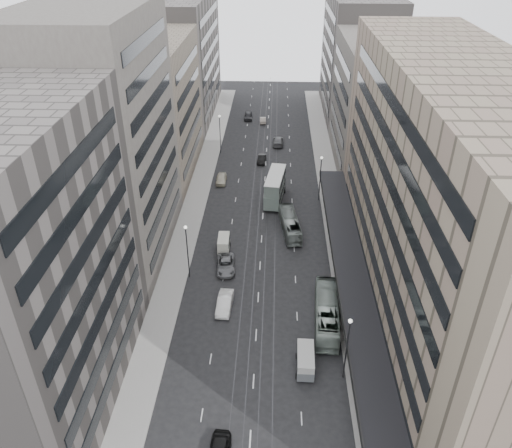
% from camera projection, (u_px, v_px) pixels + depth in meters
% --- Properties ---
extents(ground, '(220.00, 220.00, 0.00)m').
position_uv_depth(ground, '(256.00, 341.00, 58.78)').
color(ground, black).
rests_on(ground, ground).
extents(sidewalk_right, '(4.00, 125.00, 0.15)m').
position_uv_depth(sidewalk_right, '(330.00, 193.00, 90.26)').
color(sidewalk_right, gray).
rests_on(sidewalk_right, ground).
extents(sidewalk_left, '(4.00, 125.00, 0.15)m').
position_uv_depth(sidewalk_left, '(199.00, 191.00, 91.09)').
color(sidewalk_left, gray).
rests_on(sidewalk_left, ground).
extents(department_store, '(19.20, 60.00, 30.00)m').
position_uv_depth(department_store, '(446.00, 201.00, 57.03)').
color(department_store, '#796C58').
rests_on(department_store, ground).
extents(building_right_mid, '(15.00, 28.00, 24.00)m').
position_uv_depth(building_right_mid, '(378.00, 104.00, 96.03)').
color(building_right_mid, '#4F4944').
rests_on(building_right_mid, ground).
extents(building_right_far, '(15.00, 32.00, 28.00)m').
position_uv_depth(building_right_far, '(358.00, 57.00, 120.53)').
color(building_right_far, '#605A56').
rests_on(building_right_far, ground).
extents(building_left_a, '(15.00, 28.00, 30.00)m').
position_uv_depth(building_left_a, '(14.00, 277.00, 44.87)').
color(building_left_a, '#605A56').
rests_on(building_left_a, ground).
extents(building_left_b, '(15.00, 26.00, 34.00)m').
position_uv_depth(building_left_b, '(101.00, 142.00, 66.81)').
color(building_left_b, '#4F4944').
rests_on(building_left_b, ground).
extents(building_left_c, '(15.00, 28.00, 25.00)m').
position_uv_depth(building_left_c, '(150.00, 109.00, 92.15)').
color(building_left_c, '#696052').
rests_on(building_left_c, ground).
extents(building_left_d, '(15.00, 38.00, 28.00)m').
position_uv_depth(building_left_d, '(180.00, 58.00, 119.47)').
color(building_left_d, '#605A56').
rests_on(building_left_d, ground).
extents(lamp_right_near, '(0.44, 0.44, 8.32)m').
position_uv_depth(lamp_right_near, '(348.00, 342.00, 51.47)').
color(lamp_right_near, '#262628').
rests_on(lamp_right_near, ground).
extents(lamp_right_far, '(0.44, 0.44, 8.32)m').
position_uv_depth(lamp_right_far, '(321.00, 173.00, 85.52)').
color(lamp_right_far, '#262628').
rests_on(lamp_right_far, ground).
extents(lamp_left_near, '(0.44, 0.44, 8.32)m').
position_uv_depth(lamp_left_near, '(187.00, 246.00, 66.61)').
color(lamp_left_near, '#262628').
rests_on(lamp_left_near, ground).
extents(lamp_left_far, '(0.44, 0.44, 8.32)m').
position_uv_depth(lamp_left_far, '(220.00, 130.00, 103.23)').
color(lamp_left_far, '#262628').
rests_on(lamp_left_far, ground).
extents(bus_near, '(3.37, 11.63, 3.20)m').
position_uv_depth(bus_near, '(327.00, 313.00, 60.63)').
color(bus_near, gray).
rests_on(bus_near, ground).
extents(bus_far, '(3.61, 10.13, 2.76)m').
position_uv_depth(bus_far, '(290.00, 224.00, 78.60)').
color(bus_far, gray).
rests_on(bus_far, ground).
extents(double_decker, '(3.88, 9.56, 5.08)m').
position_uv_depth(double_decker, '(275.00, 187.00, 86.57)').
color(double_decker, slate).
rests_on(double_decker, ground).
extents(vw_microbus, '(2.12, 4.45, 2.38)m').
position_uv_depth(vw_microbus, '(305.00, 360.00, 54.52)').
color(vw_microbus, '#53575A').
rests_on(vw_microbus, ground).
extents(panel_van, '(1.91, 3.74, 2.33)m').
position_uv_depth(panel_van, '(224.00, 243.00, 74.15)').
color(panel_van, beige).
rests_on(panel_van, ground).
extents(sedan_1, '(2.00, 5.12, 1.66)m').
position_uv_depth(sedan_1, '(225.00, 303.00, 63.35)').
color(sedan_1, white).
rests_on(sedan_1, ground).
extents(sedan_2, '(3.01, 5.65, 1.51)m').
position_uv_depth(sedan_2, '(226.00, 265.00, 70.42)').
color(sedan_2, slate).
rests_on(sedan_2, ground).
extents(sedan_4, '(1.93, 4.66, 1.58)m').
position_uv_depth(sedan_4, '(221.00, 179.00, 93.64)').
color(sedan_4, beige).
rests_on(sedan_4, ground).
extents(sedan_5, '(1.80, 4.37, 1.41)m').
position_uv_depth(sedan_5, '(262.00, 159.00, 101.55)').
color(sedan_5, black).
rests_on(sedan_5, ground).
extents(sedan_6, '(2.95, 5.93, 1.61)m').
position_uv_depth(sedan_6, '(273.00, 186.00, 91.09)').
color(sedan_6, silver).
rests_on(sedan_6, ground).
extents(sedan_7, '(2.40, 5.60, 1.61)m').
position_uv_depth(sedan_7, '(278.00, 141.00, 109.46)').
color(sedan_7, '#525355').
rests_on(sedan_7, ground).
extents(sedan_8, '(2.01, 4.91, 1.67)m').
position_uv_depth(sedan_8, '(248.00, 116.00, 123.36)').
color(sedan_8, '#27282A').
rests_on(sedan_8, ground).
extents(sedan_9, '(1.53, 4.07, 1.33)m').
position_uv_depth(sedan_9, '(263.00, 120.00, 121.31)').
color(sedan_9, gray).
rests_on(sedan_9, ground).
extents(pedestrian, '(0.76, 0.74, 1.76)m').
position_uv_depth(pedestrian, '(383.00, 444.00, 46.13)').
color(pedestrian, black).
rests_on(pedestrian, sidewalk_right).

